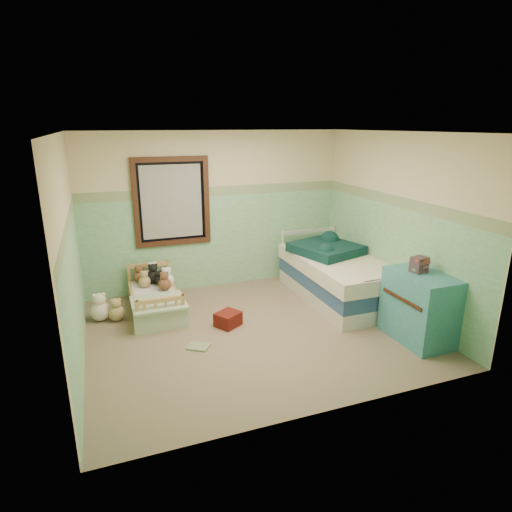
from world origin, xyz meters
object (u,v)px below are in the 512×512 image
object	(u,v)px
red_pillow	(228,319)
floor_book	(198,347)
plush_floor_tan	(117,313)
toddler_bed_frame	(155,306)
twin_bed_frame	(336,292)
plush_floor_cream	(100,311)
dresser	(419,307)

from	to	relation	value
red_pillow	floor_book	size ratio (longest dim) A/B	1.19
plush_floor_tan	floor_book	xyz separation A→B (m)	(0.88, -1.12, -0.10)
toddler_bed_frame	twin_bed_frame	xyz separation A→B (m)	(2.69, -0.49, 0.03)
floor_book	toddler_bed_frame	bearing A→B (deg)	139.49
toddler_bed_frame	red_pillow	size ratio (longest dim) A/B	4.27
plush_floor_cream	plush_floor_tan	xyz separation A→B (m)	(0.21, -0.09, -0.02)
toddler_bed_frame	plush_floor_cream	world-z (taller)	plush_floor_cream
dresser	twin_bed_frame	bearing A→B (deg)	100.27
plush_floor_cream	twin_bed_frame	bearing A→B (deg)	-7.58
twin_bed_frame	red_pillow	bearing A→B (deg)	-170.28
plush_floor_cream	plush_floor_tan	size ratio (longest dim) A/B	1.22
dresser	toddler_bed_frame	bearing A→B (deg)	146.27
dresser	plush_floor_tan	bearing A→B (deg)	152.07
toddler_bed_frame	dresser	bearing A→B (deg)	-33.73
red_pillow	floor_book	bearing A→B (deg)	-139.03
toddler_bed_frame	plush_floor_tan	size ratio (longest dim) A/B	5.89
toddler_bed_frame	plush_floor_tan	xyz separation A→B (m)	(-0.54, -0.12, 0.03)
plush_floor_cream	toddler_bed_frame	bearing A→B (deg)	2.27
dresser	floor_book	xyz separation A→B (m)	(-2.62, 0.73, -0.42)
toddler_bed_frame	red_pillow	distance (m)	1.17
red_pillow	twin_bed_frame	bearing A→B (deg)	9.72
twin_bed_frame	red_pillow	distance (m)	1.86
plush_floor_cream	floor_book	xyz separation A→B (m)	(1.08, -1.21, -0.12)
toddler_bed_frame	dresser	world-z (taller)	dresser
dresser	red_pillow	world-z (taller)	dresser
plush_floor_cream	dresser	distance (m)	4.19
plush_floor_tan	toddler_bed_frame	bearing A→B (deg)	12.80
toddler_bed_frame	floor_book	bearing A→B (deg)	-74.79
plush_floor_cream	floor_book	size ratio (longest dim) A/B	1.05
plush_floor_tan	red_pillow	world-z (taller)	plush_floor_tan
plush_floor_tan	floor_book	world-z (taller)	plush_floor_tan
red_pillow	toddler_bed_frame	bearing A→B (deg)	136.65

